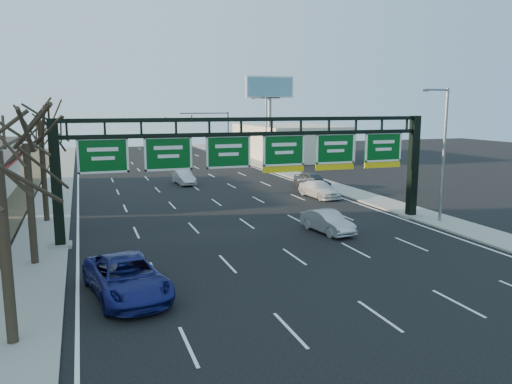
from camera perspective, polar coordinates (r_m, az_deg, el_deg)
name	(u,v)px	position (r m, az deg, el deg)	size (l,w,h in m)	color
ground	(311,268)	(24.89, 6.26, -8.63)	(160.00, 160.00, 0.00)	black
sidewalk_left	(51,207)	(42.06, -22.40, -1.63)	(3.00, 120.00, 0.12)	gray
sidewalk_right	(342,190)	(47.92, 9.77, 0.28)	(3.00, 120.00, 0.12)	gray
lane_markings	(210,198)	(43.24, -5.23, -0.71)	(21.60, 120.00, 0.01)	white
sign_gantry	(259,158)	(31.24, 0.34, 3.88)	(24.60, 1.20, 7.20)	black
building_right_distant	(288,141)	(77.62, 3.70, 5.80)	(12.00, 20.00, 5.00)	beige
tree_gantry	(24,122)	(26.39, -24.97, 7.31)	(3.60, 3.60, 8.48)	black
tree_mid	(39,106)	(36.34, -23.59, 9.00)	(3.60, 3.60, 9.24)	black
tree_far	(48,111)	(46.33, -22.70, 8.59)	(3.60, 3.60, 8.86)	black
streetlight_near	(443,148)	(35.63, 20.54, 4.72)	(2.15, 0.22, 9.00)	slate
streetlight_far	(265,128)	(65.42, 1.05, 7.34)	(2.15, 0.22, 9.00)	slate
billboard_right	(270,97)	(70.92, 1.59, 10.75)	(7.00, 0.50, 12.00)	slate
traffic_signal_mast	(190,122)	(77.95, -7.57, 7.95)	(10.16, 0.54, 7.00)	black
car_blue_suv	(127,277)	(21.72, -14.58, -9.39)	(2.71, 5.88, 1.63)	navy
car_silver_sedan	(328,222)	(31.63, 8.18, -3.39)	(1.46, 4.18, 1.38)	#A5A5AA
car_white_wagon	(319,189)	(43.85, 7.22, 0.31)	(1.94, 4.77, 1.39)	silver
car_grey_far	(312,180)	(48.25, 6.43, 1.33)	(1.91, 4.75, 1.62)	#3B3D40
car_silver_distant	(184,178)	(51.16, -8.26, 1.63)	(1.45, 4.17, 1.37)	#AEAFB3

